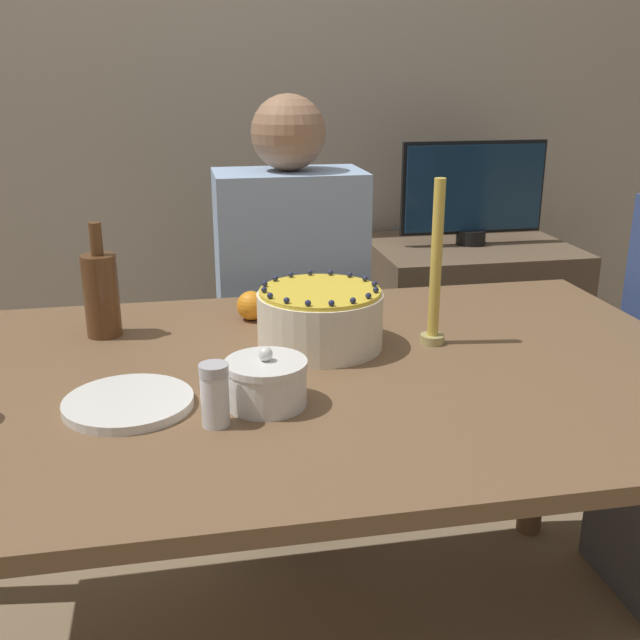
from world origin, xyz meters
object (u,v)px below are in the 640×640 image
cake (320,318)px  person_man_blue_shirt (291,344)px  sugar_bowl (266,382)px  tv_monitor (473,191)px  bottle (101,293)px  candle (435,277)px  sugar_shaker (215,394)px

cake → person_man_blue_shirt: size_ratio=0.21×
sugar_bowl → tv_monitor: (0.86, 1.23, 0.11)m
tv_monitor → cake: bearing=-126.4°
bottle → person_man_blue_shirt: size_ratio=0.20×
candle → person_man_blue_shirt: 0.73m
sugar_bowl → candle: bearing=31.9°
sugar_shaker → tv_monitor: tv_monitor is taller
bottle → tv_monitor: tv_monitor is taller
tv_monitor → sugar_shaker: bearing=-126.2°
cake → sugar_shaker: bearing=-125.9°
person_man_blue_shirt → candle: bearing=108.7°
cake → person_man_blue_shirt: 0.64m
candle → person_man_blue_shirt: (-0.20, 0.60, -0.35)m
tv_monitor → bottle: bearing=-144.7°
bottle → candle: bearing=-15.0°
cake → tv_monitor: bearing=53.6°
sugar_bowl → sugar_shaker: (-0.09, -0.06, 0.01)m
sugar_bowl → person_man_blue_shirt: size_ratio=0.11×
sugar_shaker → person_man_blue_shirt: (0.26, 0.90, -0.26)m
cake → sugar_bowl: cake is taller
candle → tv_monitor: 1.11m
candle → tv_monitor: candle is taller
sugar_shaker → candle: bearing=32.3°
candle → sugar_shaker: bearing=-147.7°
sugar_bowl → sugar_shaker: size_ratio=1.35×
sugar_bowl → sugar_shaker: 0.11m
cake → bottle: size_ratio=1.05×
cake → tv_monitor: (0.71, 0.97, 0.09)m
tv_monitor → person_man_blue_shirt: bearing=-150.3°
sugar_shaker → person_man_blue_shirt: size_ratio=0.09×
bottle → person_man_blue_shirt: 0.70m
sugar_shaker → cake: bearing=54.1°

